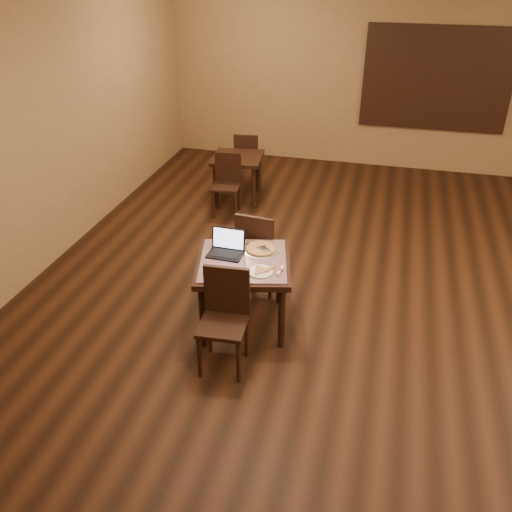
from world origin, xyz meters
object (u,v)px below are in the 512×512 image
(tiled_table, at_px, (243,269))
(pizza_pan, at_px, (261,249))
(other_table_b_chair_far, at_px, (247,157))
(chair_main_near, at_px, (225,313))
(laptop, at_px, (227,247))
(chair_main_far, at_px, (258,248))
(other_table_b_chair_near, at_px, (227,180))
(other_table_b, at_px, (237,164))

(tiled_table, relative_size, pizza_pan, 2.89)
(tiled_table, xyz_separation_m, other_table_b_chair_far, (-0.94, 3.56, -0.16))
(chair_main_near, xyz_separation_m, other_table_b_chair_far, (-0.93, 4.18, -0.06))
(laptop, relative_size, other_table_b_chair_far, 0.40)
(chair_main_near, relative_size, laptop, 2.78)
(tiled_table, relative_size, chair_main_far, 1.12)
(pizza_pan, bearing_deg, other_table_b_chair_far, 107.67)
(chair_main_near, xyz_separation_m, other_table_b_chair_near, (-0.95, 3.15, -0.06))
(chair_main_near, height_order, other_table_b, chair_main_near)
(other_table_b_chair_far, bearing_deg, laptop, 96.06)
(other_table_b, distance_m, other_table_b_chair_near, 0.52)
(tiled_table, xyz_separation_m, chair_main_near, (-0.01, -0.61, -0.11))
(other_table_b, xyz_separation_m, other_table_b_chair_near, (-0.01, -0.51, -0.07))
(chair_main_far, xyz_separation_m, laptop, (-0.19, -0.51, 0.27))
(chair_main_near, height_order, chair_main_far, chair_main_far)
(pizza_pan, bearing_deg, chair_main_far, 109.05)
(other_table_b_chair_far, bearing_deg, tiled_table, 98.76)
(tiled_table, height_order, other_table_b, tiled_table)
(chair_main_near, distance_m, other_table_b_chair_far, 4.28)
(chair_main_near, distance_m, pizza_pan, 0.89)
(laptop, bearing_deg, other_table_b, 105.65)
(tiled_table, height_order, other_table_b_chair_near, other_table_b_chair_near)
(laptop, xyz_separation_m, other_table_b_chair_far, (-0.74, 3.46, -0.33))
(tiled_table, height_order, laptop, laptop)
(tiled_table, bearing_deg, other_table_b, 93.81)
(laptop, distance_m, other_table_b_chair_near, 2.57)
(tiled_table, xyz_separation_m, chair_main_far, (-0.01, 0.61, -0.10))
(chair_main_near, bearing_deg, laptop, 101.38)
(tiled_table, distance_m, other_table_b_chair_far, 3.69)
(pizza_pan, xyz_separation_m, other_table_b_chair_near, (-1.07, 2.30, -0.27))
(laptop, relative_size, other_table_b_chair_near, 0.40)
(chair_main_near, relative_size, chair_main_far, 0.99)
(other_table_b, relative_size, other_table_b_chair_far, 0.91)
(chair_main_far, xyz_separation_m, pizza_pan, (0.13, -0.37, 0.21))
(pizza_pan, height_order, other_table_b, pizza_pan)
(other_table_b_chair_near, bearing_deg, tiled_table, -75.38)
(laptop, bearing_deg, other_table_b_chair_near, 108.66)
(chair_main_far, relative_size, other_table_b_chair_far, 1.13)
(chair_main_far, relative_size, other_table_b_chair_near, 1.13)
(other_table_b, relative_size, other_table_b_chair_near, 0.91)
(laptop, bearing_deg, tiled_table, -26.34)
(chair_main_near, height_order, other_table_b_chair_far, chair_main_near)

